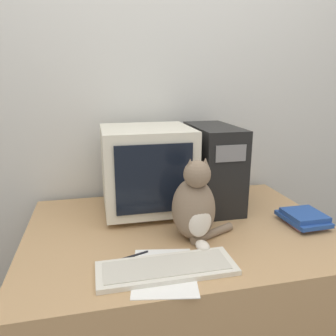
{
  "coord_description": "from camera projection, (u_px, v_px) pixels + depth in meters",
  "views": [
    {
      "loc": [
        -0.36,
        -0.81,
        1.34
      ],
      "look_at": [
        -0.05,
        0.54,
        0.96
      ],
      "focal_mm": 35.0,
      "sensor_mm": 36.0,
      "label": 1
    }
  ],
  "objects": [
    {
      "name": "wall_back",
      "position": [
        157.0,
        96.0,
        1.82
      ],
      "size": [
        7.0,
        0.05,
        2.5
      ],
      "color": "silver",
      "rests_on": "ground_plane"
    },
    {
      "name": "desk",
      "position": [
        181.0,
        295.0,
        1.55
      ],
      "size": [
        1.34,
        0.95,
        0.71
      ],
      "color": "tan",
      "rests_on": "ground_plane"
    },
    {
      "name": "crt_monitor",
      "position": [
        147.0,
        169.0,
        1.59
      ],
      "size": [
        0.42,
        0.4,
        0.42
      ],
      "color": "beige",
      "rests_on": "desk"
    },
    {
      "name": "computer_tower",
      "position": [
        213.0,
        166.0,
        1.66
      ],
      "size": [
        0.2,
        0.42,
        0.41
      ],
      "color": "black",
      "rests_on": "desk"
    },
    {
      "name": "keyboard",
      "position": [
        167.0,
        268.0,
        1.12
      ],
      "size": [
        0.48,
        0.17,
        0.02
      ],
      "color": "silver",
      "rests_on": "desk"
    },
    {
      "name": "cat",
      "position": [
        195.0,
        206.0,
        1.31
      ],
      "size": [
        0.28,
        0.25,
        0.35
      ],
      "rotation": [
        0.0,
        0.0,
        0.04
      ],
      "color": "#7A6651",
      "rests_on": "desk"
    },
    {
      "name": "book_stack",
      "position": [
        303.0,
        218.0,
        1.47
      ],
      "size": [
        0.17,
        0.22,
        0.06
      ],
      "color": "pink",
      "rests_on": "desk"
    },
    {
      "name": "pen",
      "position": [
        129.0,
        257.0,
        1.2
      ],
      "size": [
        0.15,
        0.06,
        0.01
      ],
      "color": "black",
      "rests_on": "desk"
    },
    {
      "name": "paper_sheet",
      "position": [
        164.0,
        271.0,
        1.11
      ],
      "size": [
        0.26,
        0.33,
        0.0
      ],
      "color": "white",
      "rests_on": "desk"
    }
  ]
}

